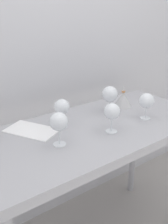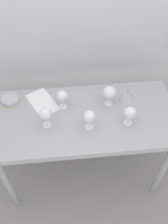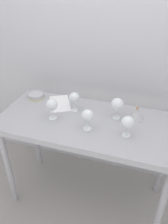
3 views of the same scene
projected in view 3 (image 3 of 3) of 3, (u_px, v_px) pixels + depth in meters
name	position (u px, v px, depth m)	size (l,w,h in m)	color
ground_plane	(87.00, 195.00, 2.30)	(6.00, 6.00, 0.00)	#99948F
back_wall	(105.00, 50.00, 1.99)	(3.80, 0.04, 2.60)	silver
steel_counter	(88.00, 131.00, 1.87)	(1.40, 0.65, 0.90)	#A6A6AB
wine_glass_near_center	(88.00, 116.00, 1.66)	(0.09, 0.09, 0.16)	white
wine_glass_far_right	(117.00, 105.00, 1.78)	(0.10, 0.10, 0.17)	white
wine_glass_far_left	(74.00, 98.00, 1.87)	(0.09, 0.09, 0.16)	white
wine_glass_near_right	(128.00, 123.00, 1.60)	(0.09, 0.09, 0.16)	white
wine_glass_near_left	(52.00, 105.00, 1.77)	(0.09, 0.09, 0.17)	white
tasting_sheet_upper	(60.00, 103.00, 2.03)	(0.16, 0.28, 0.00)	white
tasting_bowl	(36.00, 95.00, 2.10)	(0.14, 0.14, 0.04)	#DBCC66
decanter_funnel	(137.00, 114.00, 1.80)	(0.12, 0.12, 0.14)	#BCBCBC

